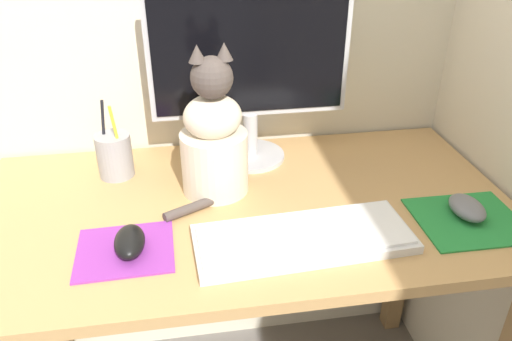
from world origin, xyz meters
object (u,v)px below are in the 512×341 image
at_px(cat, 214,140).
at_px(computer_mouse_left, 130,242).
at_px(monitor, 250,65).
at_px(keyboard, 303,238).
at_px(computer_mouse_right, 467,208).
at_px(pen_cup, 115,155).

bearing_deg(cat, computer_mouse_left, -138.59).
bearing_deg(monitor, keyboard, -82.37).
distance_m(monitor, computer_mouse_right, 0.56).
bearing_deg(computer_mouse_left, monitor, 50.46).
height_order(keyboard, computer_mouse_right, computer_mouse_right).
xyz_separation_m(keyboard, pen_cup, (-0.37, 0.32, 0.04)).
bearing_deg(monitor, computer_mouse_right, -39.21).
height_order(computer_mouse_right, pen_cup, pen_cup).
bearing_deg(monitor, pen_cup, -173.76).
relative_size(computer_mouse_right, cat, 0.29).
relative_size(keyboard, computer_mouse_right, 4.35).
xyz_separation_m(monitor, computer_mouse_left, (-0.27, -0.33, -0.21)).
height_order(monitor, cat, monitor).
bearing_deg(pen_cup, computer_mouse_left, -80.99).
relative_size(computer_mouse_left, computer_mouse_right, 1.00).
bearing_deg(keyboard, cat, 120.67).
bearing_deg(computer_mouse_left, computer_mouse_right, 0.67).
distance_m(computer_mouse_left, computer_mouse_right, 0.67).
height_order(cat, pen_cup, cat).
relative_size(keyboard, pen_cup, 2.32).
xyz_separation_m(computer_mouse_left, computer_mouse_right, (0.67, 0.01, -0.00)).
relative_size(cat, pen_cup, 1.83).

